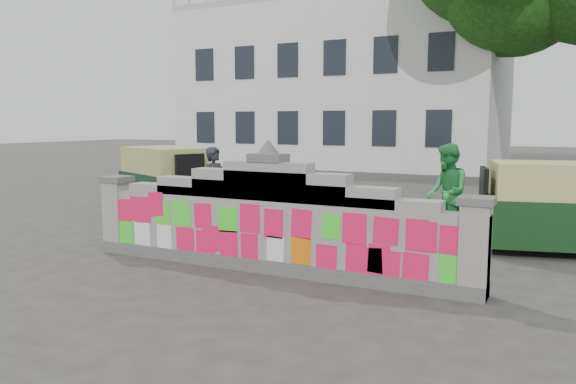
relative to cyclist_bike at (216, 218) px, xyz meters
name	(u,v)px	position (x,y,z in m)	size (l,w,h in m)	color
ground	(269,271)	(1.93, -1.43, -0.46)	(100.00, 100.00, 0.00)	#383533
parapet_wall	(268,223)	(1.93, -1.44, 0.29)	(6.48, 0.44, 2.01)	#4C4C49
building	(348,90)	(-5.07, 20.55, 3.55)	(16.00, 10.00, 8.90)	silver
cyclist_bike	(216,218)	(0.00, 0.00, 0.00)	(0.61, 1.75, 0.92)	black
cyclist_rider	(215,201)	(0.00, 0.00, 0.32)	(0.57, 0.37, 1.56)	#212329
pedestrian	(447,193)	(3.94, 1.93, 0.48)	(0.91, 0.71, 1.88)	green
rickshaw_left	(166,179)	(-3.06, 2.35, 0.39)	(3.04, 2.32, 1.64)	black
rickshaw_right	(556,206)	(5.81, 1.85, 0.36)	(2.94, 1.87, 1.58)	#113415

